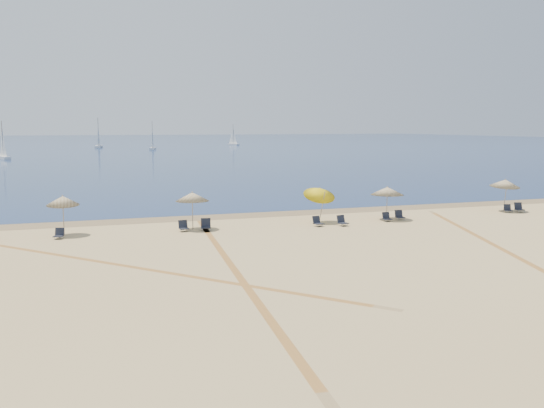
{
  "coord_description": "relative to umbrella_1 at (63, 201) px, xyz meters",
  "views": [
    {
      "loc": [
        -12.13,
        -16.89,
        6.5
      ],
      "look_at": [
        0.0,
        20.0,
        1.3
      ],
      "focal_mm": 38.56,
      "sensor_mm": 36.0,
      "label": 1
    }
  ],
  "objects": [
    {
      "name": "sailboat_3",
      "position": [
        -13.32,
        89.83,
        0.18
      ],
      "size": [
        3.2,
        5.13,
        7.5
      ],
      "rotation": [
        0.0,
        0.0,
        0.41
      ],
      "color": "white",
      "rests_on": "ocean"
    },
    {
      "name": "sailboat_1",
      "position": [
        51.31,
        158.92,
        0.09
      ],
      "size": [
        3.43,
        4.84,
        7.22
      ],
      "rotation": [
        0.0,
        0.0,
        0.51
      ],
      "color": "white",
      "rests_on": "ocean"
    },
    {
      "name": "ocean",
      "position": [
        13.22,
        205.27,
        -2.09
      ],
      "size": [
        500.0,
        500.0,
        0.0
      ],
      "primitive_type": "plane",
      "color": "#0C2151",
      "rests_on": "ground"
    },
    {
      "name": "chair_4",
      "position": [
        8.42,
        -0.98,
        -1.77
      ],
      "size": [
        0.73,
        0.82,
        0.74
      ],
      "rotation": [
        0.0,
        0.0,
        -0.19
      ],
      "color": "black",
      "rests_on": "ground"
    },
    {
      "name": "chair_5",
      "position": [
        15.67,
        -1.8,
        -1.8
      ],
      "size": [
        0.67,
        0.74,
        0.66
      ],
      "rotation": [
        0.0,
        0.0,
        0.23
      ],
      "color": "black",
      "rests_on": "ground"
    },
    {
      "name": "umbrella_2",
      "position": [
        7.71,
        -0.38,
        -0.02
      ],
      "size": [
        2.12,
        2.12,
        2.42
      ],
      "color": "gray",
      "rests_on": "ground"
    },
    {
      "name": "umbrella_4",
      "position": [
        21.37,
        -0.71,
        -0.09
      ],
      "size": [
        2.31,
        2.31,
        2.35
      ],
      "color": "gray",
      "rests_on": "ground"
    },
    {
      "name": "sailboat_0",
      "position": [
        6.61,
        147.65,
        0.62
      ],
      "size": [
        2.55,
        6.2,
        8.98
      ],
      "rotation": [
        0.0,
        0.0,
        -0.17
      ],
      "color": "white",
      "rests_on": "ocean"
    },
    {
      "name": "wet_sand",
      "position": [
        13.22,
        4.27,
        -2.09
      ],
      "size": [
        500.0,
        500.0,
        0.0
      ],
      "primitive_type": "plane",
      "color": "olive",
      "rests_on": "ground"
    },
    {
      "name": "chair_3",
      "position": [
        7.03,
        -0.9,
        -1.8
      ],
      "size": [
        0.61,
        0.7,
        0.67
      ],
      "rotation": [
        0.0,
        0.0,
        0.09
      ],
      "color": "black",
      "rests_on": "ground"
    },
    {
      "name": "chair_6",
      "position": [
        17.27,
        -2.15,
        -1.79
      ],
      "size": [
        0.69,
        0.76,
        0.68
      ],
      "rotation": [
        0.0,
        0.0,
        0.2
      ],
      "color": "black",
      "rests_on": "ground"
    },
    {
      "name": "chair_2",
      "position": [
        -0.27,
        -1.07,
        -1.82
      ],
      "size": [
        0.66,
        0.72,
        0.62
      ],
      "rotation": [
        0.0,
        0.0,
        -0.3
      ],
      "color": "black",
      "rests_on": "ground"
    },
    {
      "name": "tire_tracks",
      "position": [
        10.59,
        -10.3,
        -2.09
      ],
      "size": [
        57.94,
        42.11,
        0.0
      ],
      "color": "tan",
      "rests_on": "ground"
    },
    {
      "name": "umbrella_3",
      "position": [
        16.35,
        -0.51,
        -0.01
      ],
      "size": [
        2.16,
        2.2,
        2.78
      ],
      "color": "gray",
      "rests_on": "ground"
    },
    {
      "name": "ground",
      "position": [
        13.22,
        -19.73,
        -2.09
      ],
      "size": [
        160.0,
        160.0,
        0.0
      ],
      "primitive_type": "plane",
      "color": "tan",
      "rests_on": "ground"
    },
    {
      "name": "chair_10",
      "position": [
        32.73,
        -0.7,
        -1.78
      ],
      "size": [
        0.74,
        0.81,
        0.71
      ],
      "rotation": [
        0.0,
        0.0,
        -0.25
      ],
      "color": "black",
      "rests_on": "ground"
    },
    {
      "name": "umbrella_1",
      "position": [
        0.0,
        0.0,
        0.0
      ],
      "size": [
        1.9,
        1.94,
        2.45
      ],
      "color": "gray",
      "rests_on": "ground"
    },
    {
      "name": "chair_9",
      "position": [
        31.72,
        -0.68,
        -1.82
      ],
      "size": [
        0.68,
        0.73,
        0.62
      ],
      "rotation": [
        0.0,
        0.0,
        -0.34
      ],
      "color": "black",
      "rests_on": "ground"
    },
    {
      "name": "umbrella_5",
      "position": [
        31.9,
        -0.02,
        0.07
      ],
      "size": [
        2.23,
        2.28,
        2.55
      ],
      "color": "gray",
      "rests_on": "ground"
    },
    {
      "name": "chair_8",
      "position": [
        22.15,
        -1.12,
        -1.8
      ],
      "size": [
        0.6,
        0.69,
        0.66
      ],
      "rotation": [
        0.0,
        0.0,
        -0.09
      ],
      "color": "black",
      "rests_on": "ground"
    },
    {
      "name": "chair_7",
      "position": [
        20.95,
        -1.47,
        -1.82
      ],
      "size": [
        0.53,
        0.62,
        0.62
      ],
      "rotation": [
        0.0,
        0.0,
        -0.02
      ],
      "color": "black",
      "rests_on": "ground"
    },
    {
      "name": "sailboat_2",
      "position": [
        20.33,
        127.79,
        0.26
      ],
      "size": [
        2.51,
        5.4,
        7.79
      ],
      "rotation": [
        0.0,
        0.0,
        -0.23
      ],
      "color": "white",
      "rests_on": "ocean"
    }
  ]
}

